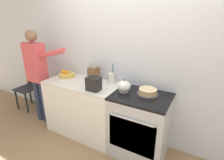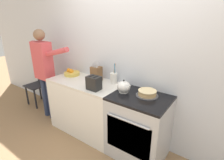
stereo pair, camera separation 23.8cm
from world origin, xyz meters
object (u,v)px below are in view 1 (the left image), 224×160
object	(u,v)px
tea_kettle	(124,86)
knife_block	(94,74)
layer_cake	(148,92)
fruit_bowl	(67,74)
dining_chair	(30,85)
person_baker	(37,70)
utensil_crock	(112,78)
stove_range	(140,125)
toaster	(94,84)

from	to	relation	value
tea_kettle	knife_block	bearing A→B (deg)	167.83
layer_cake	fruit_bowl	distance (m)	1.43
dining_chair	person_baker	bearing A→B (deg)	-20.37
utensil_crock	fruit_bowl	xyz separation A→B (m)	(-0.82, -0.11, -0.05)
utensil_crock	fruit_bowl	size ratio (longest dim) A/B	1.18
layer_cake	person_baker	bearing A→B (deg)	-173.92
tea_kettle	knife_block	size ratio (longest dim) A/B	0.70
layer_cake	tea_kettle	world-z (taller)	tea_kettle
stove_range	utensil_crock	bearing A→B (deg)	159.52
person_baker	dining_chair	size ratio (longest dim) A/B	1.93
layer_cake	utensil_crock	xyz separation A→B (m)	(-0.61, 0.12, 0.05)
toaster	dining_chair	xyz separation A→B (m)	(-1.86, 0.29, -0.49)
person_baker	dining_chair	world-z (taller)	person_baker
layer_cake	utensil_crock	size ratio (longest dim) A/B	0.92
toaster	knife_block	bearing A→B (deg)	124.74
tea_kettle	person_baker	size ratio (longest dim) A/B	0.14
knife_block	dining_chair	world-z (taller)	knife_block
tea_kettle	fruit_bowl	size ratio (longest dim) A/B	0.84
knife_block	dining_chair	xyz separation A→B (m)	(-1.65, 0.00, -0.51)
fruit_bowl	person_baker	distance (m)	0.52
layer_cake	tea_kettle	size ratio (longest dim) A/B	1.29
stove_range	person_baker	distance (m)	1.93
utensil_crock	person_baker	world-z (taller)	person_baker
knife_block	utensil_crock	size ratio (longest dim) A/B	1.02
knife_block	toaster	xyz separation A→B (m)	(0.20, -0.29, -0.02)
utensil_crock	toaster	xyz separation A→B (m)	(-0.08, -0.36, 0.01)
layer_cake	person_baker	size ratio (longest dim) A/B	0.17
person_baker	stove_range	bearing A→B (deg)	0.79
knife_block	layer_cake	bearing A→B (deg)	-3.26
stove_range	fruit_bowl	distance (m)	1.46
stove_range	knife_block	world-z (taller)	knife_block
toaster	dining_chair	world-z (taller)	toaster
stove_range	knife_block	size ratio (longest dim) A/B	2.76
tea_kettle	person_baker	bearing A→B (deg)	-175.45
stove_range	dining_chair	xyz separation A→B (m)	(-2.50, 0.14, 0.05)
stove_range	toaster	world-z (taller)	toaster
utensil_crock	dining_chair	world-z (taller)	utensil_crock
person_baker	utensil_crock	bearing A→B (deg)	11.32
utensil_crock	dining_chair	distance (m)	2.00
utensil_crock	person_baker	xyz separation A→B (m)	(-1.29, -0.32, 0.02)
stove_range	layer_cake	bearing A→B (deg)	59.17
knife_block	dining_chair	size ratio (longest dim) A/B	0.38
fruit_bowl	dining_chair	world-z (taller)	fruit_bowl
person_baker	toaster	bearing A→B (deg)	-4.49
stove_range	dining_chair	bearing A→B (deg)	176.71
dining_chair	tea_kettle	bearing A→B (deg)	-2.07
tea_kettle	dining_chair	xyz separation A→B (m)	(-2.24, 0.13, -0.47)
stove_range	dining_chair	size ratio (longest dim) A/B	1.04
person_baker	tea_kettle	bearing A→B (deg)	1.80
knife_block	toaster	world-z (taller)	knife_block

